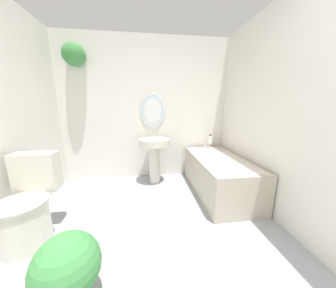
{
  "coord_description": "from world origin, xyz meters",
  "views": [
    {
      "loc": [
        -0.01,
        -0.23,
        1.26
      ],
      "look_at": [
        0.24,
        1.71,
        0.83
      ],
      "focal_mm": 18.0,
      "sensor_mm": 36.0,
      "label": 1
    }
  ],
  "objects": [
    {
      "name": "wall_back",
      "position": [
        -0.08,
        2.78,
        1.26
      ],
      "size": [
        2.94,
        0.33,
        2.4
      ],
      "color": "silver",
      "rests_on": "ground_plane"
    },
    {
      "name": "potted_plant",
      "position": [
        -0.51,
        0.68,
        0.29
      ],
      "size": [
        0.4,
        0.4,
        0.52
      ],
      "color": "#47474C",
      "rests_on": "ground_plane"
    },
    {
      "name": "wall_right",
      "position": [
        1.44,
        1.38,
        1.2
      ],
      "size": [
        0.06,
        2.88,
        2.4
      ],
      "color": "silver",
      "rests_on": "ground_plane"
    },
    {
      "name": "pedestal_sink",
      "position": [
        0.11,
        2.47,
        0.53
      ],
      "size": [
        0.49,
        0.49,
        0.85
      ],
      "color": "beige",
      "rests_on": "ground_plane"
    },
    {
      "name": "shampoo_bottle",
      "position": [
        1.12,
        2.61,
        0.69
      ],
      "size": [
        0.07,
        0.07,
        0.17
      ],
      "color": "white",
      "rests_on": "bathtub"
    },
    {
      "name": "toilet",
      "position": [
        -1.13,
        1.34,
        0.33
      ],
      "size": [
        0.43,
        0.59,
        0.81
      ],
      "color": "beige",
      "rests_on": "ground_plane"
    },
    {
      "name": "bathtub",
      "position": [
        1.05,
        2.01,
        0.28
      ],
      "size": [
        0.69,
        1.4,
        0.61
      ],
      "color": "#B2A893",
      "rests_on": "ground_plane"
    }
  ]
}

